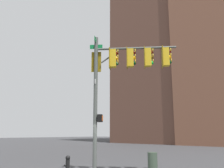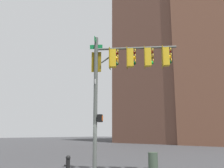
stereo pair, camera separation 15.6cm
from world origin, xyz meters
TOP-DOWN VIEW (x-y plane):
  - signal_pole_assembly at (-0.68, 1.27)m, footprint 3.17×4.03m
  - fire_hydrant at (0.69, -1.37)m, footprint 0.34×0.26m
  - litter_bin at (-3.29, 1.47)m, footprint 0.56×0.56m
  - building_brick_nearside at (-43.60, -17.92)m, footprint 25.78×18.06m

SIDE VIEW (x-z plane):
  - fire_hydrant at x=0.69m, z-range 0.04..0.91m
  - litter_bin at x=-3.29m, z-range 0.00..0.95m
  - signal_pole_assembly at x=-0.68m, z-range 1.74..9.14m
  - building_brick_nearside at x=-43.60m, z-range 0.00..59.29m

